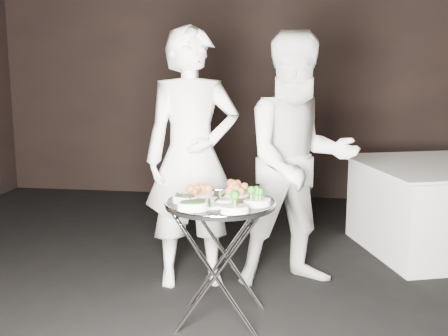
# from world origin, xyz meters

# --- Properties ---
(floor) EXTENTS (6.00, 7.00, 0.05)m
(floor) POSITION_xyz_m (0.00, 0.00, -0.03)
(floor) COLOR black
(floor) RESTS_ON ground
(wall_back) EXTENTS (6.00, 0.05, 3.00)m
(wall_back) POSITION_xyz_m (0.00, 3.52, 1.50)
(wall_back) COLOR black
(wall_back) RESTS_ON floor
(tray_stand) EXTENTS (0.51, 0.43, 0.75)m
(tray_stand) POSITION_xyz_m (0.22, 0.05, 0.42)
(tray_stand) COLOR silver
(tray_stand) RESTS_ON floor
(serving_tray) EXTENTS (0.68, 0.68, 0.04)m
(serving_tray) POSITION_xyz_m (0.22, 0.05, 0.76)
(serving_tray) COLOR black
(serving_tray) RESTS_ON tray_stand
(potato_plate_a) EXTENTS (0.21, 0.21, 0.08)m
(potato_plate_a) POSITION_xyz_m (0.05, 0.22, 0.80)
(potato_plate_a) COLOR beige
(potato_plate_a) RESTS_ON serving_tray
(potato_plate_b) EXTENTS (0.22, 0.22, 0.08)m
(potato_plate_b) POSITION_xyz_m (0.28, 0.25, 0.80)
(potato_plate_b) COLOR beige
(potato_plate_b) RESTS_ON serving_tray
(greens_bowl) EXTENTS (0.11, 0.11, 0.06)m
(greens_bowl) POSITION_xyz_m (0.44, 0.19, 0.80)
(greens_bowl) COLOR white
(greens_bowl) RESTS_ON serving_tray
(asparagus_plate_a) EXTENTS (0.19, 0.12, 0.04)m
(asparagus_plate_a) POSITION_xyz_m (0.21, 0.06, 0.78)
(asparagus_plate_a) COLOR white
(asparagus_plate_a) RESTS_ON serving_tray
(asparagus_plate_b) EXTENTS (0.19, 0.13, 0.04)m
(asparagus_plate_b) POSITION_xyz_m (0.18, -0.09, 0.78)
(asparagus_plate_b) COLOR white
(asparagus_plate_b) RESTS_ON serving_tray
(spinach_bowl_a) EXTENTS (0.16, 0.11, 0.06)m
(spinach_bowl_a) POSITION_xyz_m (0.01, 0.00, 0.80)
(spinach_bowl_a) COLOR white
(spinach_bowl_a) RESTS_ON serving_tray
(spinach_bowl_b) EXTENTS (0.20, 0.16, 0.07)m
(spinach_bowl_b) POSITION_xyz_m (0.09, -0.16, 0.80)
(spinach_bowl_b) COLOR white
(spinach_bowl_b) RESTS_ON serving_tray
(broccoli_bowl_a) EXTENTS (0.19, 0.16, 0.07)m
(broccoli_bowl_a) POSITION_xyz_m (0.45, -0.01, 0.80)
(broccoli_bowl_a) COLOR white
(broccoli_bowl_a) RESTS_ON serving_tray
(broccoli_bowl_b) EXTENTS (0.19, 0.17, 0.07)m
(broccoli_bowl_b) POSITION_xyz_m (0.34, -0.18, 0.80)
(broccoli_bowl_b) COLOR white
(broccoli_bowl_b) RESTS_ON serving_tray
(serving_utensils) EXTENTS (0.57, 0.40, 0.01)m
(serving_utensils) POSITION_xyz_m (0.24, 0.12, 0.81)
(serving_utensils) COLOR silver
(serving_utensils) RESTS_ON serving_tray
(waiter_left) EXTENTS (0.78, 0.63, 1.86)m
(waiter_left) POSITION_xyz_m (-0.08, 0.67, 0.93)
(waiter_left) COLOR white
(waiter_left) RESTS_ON floor
(waiter_right) EXTENTS (1.07, 0.96, 1.82)m
(waiter_right) POSITION_xyz_m (0.68, 0.75, 0.91)
(waiter_right) COLOR white
(waiter_right) RESTS_ON floor
(dining_table) EXTENTS (1.34, 1.34, 0.76)m
(dining_table) POSITION_xyz_m (1.87, 1.66, 0.38)
(dining_table) COLOR white
(dining_table) RESTS_ON floor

